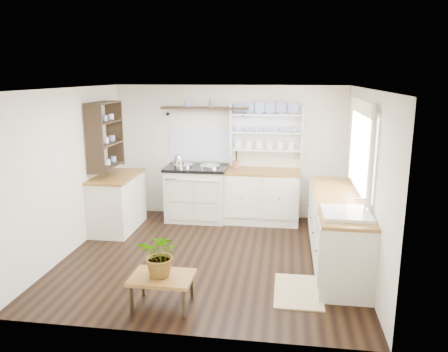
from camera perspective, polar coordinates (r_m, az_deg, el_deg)
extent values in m
cube|color=black|center=(6.19, -1.71, -10.45)|extent=(4.00, 3.80, 0.01)
cube|color=silver|center=(7.67, 0.68, 3.17)|extent=(4.00, 0.02, 2.30)
cube|color=silver|center=(5.83, 17.96, -0.66)|extent=(0.02, 3.80, 2.30)
cube|color=silver|center=(6.47, -19.50, 0.55)|extent=(0.02, 3.80, 2.30)
cube|color=white|center=(5.68, -1.87, 11.35)|extent=(4.00, 3.80, 0.01)
cube|color=white|center=(5.90, 17.58, 2.99)|extent=(0.04, 1.40, 1.00)
cube|color=white|center=(5.90, 17.39, 3.00)|extent=(0.02, 1.50, 1.10)
cube|color=#F8E3C7|center=(5.83, 17.59, 8.63)|extent=(0.04, 1.55, 0.18)
cube|color=beige|center=(7.59, -3.56, -2.41)|extent=(1.01, 0.66, 0.89)
cube|color=black|center=(7.48, -3.61, 1.07)|extent=(1.05, 0.70, 0.05)
cylinder|color=silver|center=(7.52, -5.35, 1.42)|extent=(0.34, 0.34, 0.03)
cylinder|color=silver|center=(7.43, -1.85, 1.32)|extent=(0.34, 0.34, 0.03)
cylinder|color=silver|center=(7.16, -4.20, -0.53)|extent=(0.91, 0.02, 0.02)
cube|color=silver|center=(7.48, 4.92, -2.71)|extent=(1.25, 0.60, 0.88)
cube|color=brown|center=(7.37, 4.99, 0.58)|extent=(1.27, 0.63, 0.04)
cube|color=silver|center=(6.08, 14.53, -6.86)|extent=(0.60, 2.40, 0.88)
cube|color=brown|center=(5.95, 14.78, -2.87)|extent=(0.62, 2.43, 0.04)
cube|color=white|center=(5.26, 15.61, -5.94)|extent=(0.55, 0.60, 0.28)
cylinder|color=silver|center=(5.23, 17.92, -3.91)|extent=(0.02, 0.02, 0.22)
cube|color=silver|center=(7.31, -13.75, -3.42)|extent=(0.60, 1.10, 0.88)
cube|color=brown|center=(7.20, -13.94, -0.07)|extent=(0.62, 1.13, 0.04)
cube|color=white|center=(7.53, 5.60, 6.01)|extent=(1.20, 0.03, 0.90)
cube|color=white|center=(7.44, 5.56, 5.92)|extent=(1.20, 0.22, 0.02)
cylinder|color=navy|center=(7.42, 5.61, 8.00)|extent=(0.20, 0.02, 0.20)
cube|color=black|center=(7.51, -2.50, 8.87)|extent=(1.50, 0.24, 0.04)
cone|color=black|center=(7.73, -7.19, 8.09)|extent=(0.06, 0.20, 0.06)
cone|color=black|center=(7.49, 2.54, 8.02)|extent=(0.06, 0.20, 0.06)
cube|color=black|center=(7.14, -15.28, 5.21)|extent=(0.28, 0.80, 1.05)
cylinder|color=#A6533C|center=(7.47, 1.54, 1.52)|extent=(0.11, 0.11, 0.13)
cube|color=brown|center=(4.87, -8.10, -13.00)|extent=(0.67, 0.48, 0.04)
cylinder|color=black|center=(4.88, -11.99, -15.49)|extent=(0.04, 0.04, 0.32)
cylinder|color=black|center=(5.19, -10.50, -13.58)|extent=(0.04, 0.04, 0.32)
cylinder|color=black|center=(4.73, -5.30, -16.26)|extent=(0.04, 0.04, 0.32)
cylinder|color=black|center=(5.05, -4.23, -14.22)|extent=(0.04, 0.04, 0.32)
imported|color=#3F7233|center=(4.76, -8.21, -10.08)|extent=(0.48, 0.43, 0.50)
cube|color=#9D7F5B|center=(5.34, 9.67, -14.62)|extent=(0.55, 0.85, 0.02)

